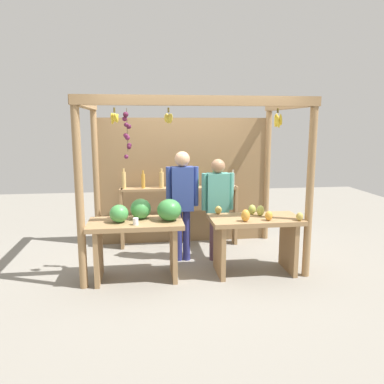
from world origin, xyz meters
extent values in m
plane|color=gray|center=(0.00, 0.00, 0.00)|extent=(12.00, 12.00, 0.00)
cylinder|color=#99754C|center=(-1.47, -0.87, 1.19)|extent=(0.10, 0.10, 2.37)
cylinder|color=#99754C|center=(1.47, -0.87, 1.19)|extent=(0.10, 0.10, 2.37)
cylinder|color=#99754C|center=(-1.47, 0.87, 1.19)|extent=(0.10, 0.10, 2.37)
cylinder|color=#99754C|center=(1.47, 0.87, 1.19)|extent=(0.10, 0.10, 2.37)
cube|color=#99754C|center=(0.00, -0.87, 2.31)|extent=(3.03, 0.12, 0.12)
cube|color=#99754C|center=(-1.47, 0.00, 2.31)|extent=(0.12, 1.83, 0.12)
cube|color=#99754C|center=(1.47, 0.00, 2.31)|extent=(0.12, 1.83, 0.12)
cube|color=olive|center=(0.00, 0.89, 1.07)|extent=(2.93, 0.04, 2.14)
cylinder|color=brown|center=(-0.37, -0.74, 2.20)|extent=(0.02, 0.02, 0.06)
ellipsoid|color=gold|center=(-0.34, -0.74, 2.11)|extent=(0.04, 0.06, 0.12)
ellipsoid|color=gold|center=(-0.33, -0.71, 2.09)|extent=(0.06, 0.06, 0.12)
ellipsoid|color=gold|center=(-0.36, -0.70, 2.10)|extent=(0.06, 0.04, 0.12)
ellipsoid|color=gold|center=(-0.39, -0.72, 2.12)|extent=(0.06, 0.07, 0.12)
ellipsoid|color=gold|center=(-0.40, -0.74, 2.10)|extent=(0.04, 0.07, 0.12)
ellipsoid|color=gold|center=(-0.39, -0.77, 2.11)|extent=(0.06, 0.06, 0.12)
ellipsoid|color=gold|center=(-0.36, -0.77, 2.09)|extent=(0.06, 0.04, 0.12)
ellipsoid|color=gold|center=(-0.35, -0.76, 2.11)|extent=(0.07, 0.06, 0.12)
cylinder|color=brown|center=(-1.03, -0.68, 2.20)|extent=(0.02, 0.02, 0.06)
ellipsoid|color=gold|center=(-1.00, -0.68, 2.10)|extent=(0.04, 0.07, 0.11)
ellipsoid|color=gold|center=(-1.00, -0.65, 2.11)|extent=(0.06, 0.06, 0.12)
ellipsoid|color=gold|center=(-1.03, -0.66, 2.12)|extent=(0.07, 0.04, 0.11)
ellipsoid|color=gold|center=(-1.05, -0.67, 2.08)|extent=(0.06, 0.07, 0.12)
ellipsoid|color=gold|center=(-1.06, -0.69, 2.12)|extent=(0.05, 0.06, 0.11)
ellipsoid|color=gold|center=(-1.03, -0.71, 2.12)|extent=(0.06, 0.04, 0.11)
ellipsoid|color=gold|center=(-1.01, -0.71, 2.11)|extent=(0.06, 0.05, 0.12)
cylinder|color=brown|center=(1.03, -0.76, 2.20)|extent=(0.02, 0.02, 0.06)
ellipsoid|color=gold|center=(1.06, -0.76, 2.08)|extent=(0.04, 0.09, 0.15)
ellipsoid|color=gold|center=(1.06, -0.73, 2.06)|extent=(0.08, 0.07, 0.16)
ellipsoid|color=gold|center=(1.03, -0.72, 2.07)|extent=(0.07, 0.04, 0.15)
ellipsoid|color=gold|center=(1.01, -0.74, 2.10)|extent=(0.07, 0.07, 0.16)
ellipsoid|color=gold|center=(1.01, -0.76, 2.09)|extent=(0.04, 0.07, 0.16)
ellipsoid|color=gold|center=(1.01, -0.77, 2.07)|extent=(0.08, 0.08, 0.16)
ellipsoid|color=gold|center=(1.02, -0.79, 2.06)|extent=(0.07, 0.04, 0.16)
ellipsoid|color=gold|center=(1.06, -0.78, 2.09)|extent=(0.07, 0.07, 0.16)
cylinder|color=#4C422D|center=(-0.88, -0.52, 1.96)|extent=(0.01, 0.01, 0.55)
sphere|color=#47142D|center=(-0.90, -0.55, 2.15)|extent=(0.07, 0.07, 0.07)
sphere|color=#511938|center=(-0.91, -0.54, 2.10)|extent=(0.06, 0.06, 0.06)
sphere|color=#511938|center=(-0.90, -0.54, 2.03)|extent=(0.06, 0.06, 0.06)
sphere|color=#47142D|center=(-0.86, -0.53, 2.00)|extent=(0.06, 0.06, 0.06)
sphere|color=#601E42|center=(-0.90, -0.52, 1.89)|extent=(0.06, 0.06, 0.06)
sphere|color=#601E42|center=(-0.88, -0.51, 1.86)|extent=(0.06, 0.06, 0.06)
sphere|color=#47142D|center=(-0.87, -0.54, 1.74)|extent=(0.06, 0.06, 0.06)
sphere|color=#47142D|center=(-0.86, -0.51, 1.76)|extent=(0.06, 0.06, 0.06)
sphere|color=#601E42|center=(-0.91, -0.52, 1.62)|extent=(0.06, 0.06, 0.06)
cube|color=#99754C|center=(-0.81, -0.65, 0.75)|extent=(1.23, 0.64, 0.06)
cube|color=#99754C|center=(-1.30, -0.65, 0.36)|extent=(0.06, 0.58, 0.72)
cube|color=#99754C|center=(-0.31, -0.65, 0.36)|extent=(0.06, 0.58, 0.72)
ellipsoid|color=#38843D|center=(-0.37, -0.66, 0.93)|extent=(0.45, 0.45, 0.29)
ellipsoid|color=#429347|center=(-1.01, -0.67, 0.90)|extent=(0.30, 0.30, 0.23)
ellipsoid|color=#429347|center=(-0.74, -0.52, 0.92)|extent=(0.28, 0.28, 0.27)
cylinder|color=white|center=(-0.80, -0.83, 0.83)|extent=(0.07, 0.07, 0.09)
cube|color=#99754C|center=(0.81, -0.65, 0.75)|extent=(1.23, 0.64, 0.06)
cube|color=#99754C|center=(0.31, -0.65, 0.36)|extent=(0.06, 0.58, 0.72)
cube|color=#99754C|center=(1.30, -0.65, 0.36)|extent=(0.06, 0.58, 0.72)
ellipsoid|color=gold|center=(0.93, -0.83, 0.85)|extent=(0.11, 0.11, 0.13)
ellipsoid|color=#B79E47|center=(1.33, -0.90, 0.84)|extent=(0.12, 0.12, 0.11)
ellipsoid|color=#A8B24C|center=(0.81, -0.47, 0.85)|extent=(0.13, 0.13, 0.14)
ellipsoid|color=#A8B24C|center=(0.90, -0.57, 0.86)|extent=(0.13, 0.13, 0.15)
ellipsoid|color=gold|center=(0.61, -0.84, 0.86)|extent=(0.15, 0.15, 0.16)
ellipsoid|color=#B79E47|center=(0.35, -0.38, 0.84)|extent=(0.12, 0.12, 0.11)
cube|color=#99754C|center=(-1.06, 0.65, 0.50)|extent=(0.05, 0.20, 1.00)
cube|color=#99754C|center=(0.85, 0.65, 0.50)|extent=(0.05, 0.20, 1.00)
cube|color=#99754C|center=(-0.10, 0.65, 0.98)|extent=(1.91, 0.22, 0.04)
cylinder|color=#D8B266|center=(-1.00, 0.65, 1.14)|extent=(0.07, 0.07, 0.27)
cylinder|color=#D8B266|center=(-1.00, 0.65, 1.30)|extent=(0.03, 0.03, 0.06)
cylinder|color=gold|center=(-0.69, 0.65, 1.12)|extent=(0.06, 0.06, 0.23)
cylinder|color=gold|center=(-0.69, 0.65, 1.26)|extent=(0.03, 0.03, 0.06)
cylinder|color=#D8B266|center=(-0.40, 0.65, 1.13)|extent=(0.07, 0.07, 0.26)
cylinder|color=#D8B266|center=(-0.40, 0.65, 1.29)|extent=(0.03, 0.03, 0.06)
cylinder|color=gold|center=(-0.11, 0.65, 1.11)|extent=(0.07, 0.07, 0.23)
cylinder|color=gold|center=(-0.11, 0.65, 1.26)|extent=(0.03, 0.03, 0.06)
cylinder|color=#338C4C|center=(0.19, 0.65, 1.12)|extent=(0.07, 0.07, 0.24)
cylinder|color=#338C4C|center=(0.19, 0.65, 1.27)|extent=(0.03, 0.03, 0.06)
cylinder|color=#338C4C|center=(0.49, 0.65, 1.14)|extent=(0.06, 0.06, 0.28)
cylinder|color=#338C4C|center=(0.49, 0.65, 1.31)|extent=(0.03, 0.03, 0.06)
cylinder|color=silver|center=(0.80, 0.65, 1.11)|extent=(0.07, 0.07, 0.22)
cylinder|color=silver|center=(0.80, 0.65, 1.25)|extent=(0.03, 0.03, 0.06)
cylinder|color=navy|center=(-0.19, -0.04, 0.39)|extent=(0.11, 0.11, 0.77)
cylinder|color=navy|center=(-0.07, -0.04, 0.39)|extent=(0.11, 0.11, 0.77)
cube|color=#2D428C|center=(-0.13, -0.04, 1.10)|extent=(0.32, 0.19, 0.65)
cylinder|color=#2D428C|center=(-0.33, -0.04, 1.13)|extent=(0.08, 0.08, 0.59)
cylinder|color=#2D428C|center=(0.07, -0.04, 1.13)|extent=(0.08, 0.08, 0.59)
sphere|color=tan|center=(-0.13, -0.04, 1.53)|extent=(0.22, 0.22, 0.22)
cylinder|color=#553A48|center=(0.33, -0.10, 0.36)|extent=(0.11, 0.11, 0.72)
cylinder|color=#553A48|center=(0.45, -0.10, 0.36)|extent=(0.11, 0.11, 0.72)
cube|color=teal|center=(0.39, -0.10, 1.02)|extent=(0.32, 0.19, 0.61)
cylinder|color=teal|center=(0.19, -0.10, 1.05)|extent=(0.08, 0.08, 0.55)
cylinder|color=teal|center=(0.59, -0.10, 1.05)|extent=(0.08, 0.08, 0.55)
sphere|color=#997051|center=(0.39, -0.10, 1.43)|extent=(0.21, 0.21, 0.21)
camera|label=1|loc=(-0.70, -5.50, 2.04)|focal=35.48mm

